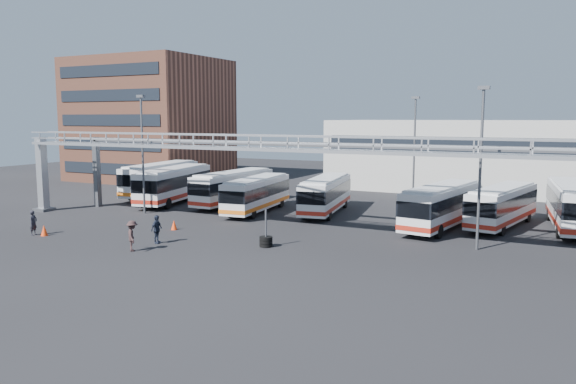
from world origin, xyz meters
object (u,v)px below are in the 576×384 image
at_px(bus_7, 502,205).
at_px(pedestrian_c, 132,236).
at_px(bus_1, 174,183).
at_px(bus_6, 442,205).
at_px(bus_3, 257,193).
at_px(cone_right, 174,225).
at_px(bus_4, 326,193).
at_px(tire_stack, 266,241).
at_px(cone_left, 44,230).
at_px(pedestrian_d, 157,229).
at_px(light_pole_mid, 481,159).
at_px(light_pole_left, 142,148).
at_px(light_pole_back, 414,146).
at_px(bus_8, 572,204).
at_px(bus_2, 233,187).
at_px(bus_0, 161,178).
at_px(pedestrian_a, 33,223).

relative_size(bus_7, pedestrian_c, 5.42).
distance_m(bus_1, bus_6, 26.07).
xyz_separation_m(bus_3, cone_right, (-1.55, -9.62, -1.34)).
bearing_deg(bus_4, bus_7, -8.60).
xyz_separation_m(bus_4, tire_stack, (1.67, -13.66, -1.33)).
distance_m(cone_left, cone_right, 9.01).
height_order(bus_4, pedestrian_d, bus_4).
bearing_deg(light_pole_mid, bus_1, 166.57).
relative_size(bus_4, pedestrian_c, 5.48).
distance_m(light_pole_left, tire_stack, 17.78).
bearing_deg(pedestrian_d, bus_6, -54.89).
bearing_deg(light_pole_back, bus_4, -131.50).
distance_m(light_pole_left, bus_8, 34.60).
xyz_separation_m(light_pole_mid, bus_7, (0.51, 8.63, -4.01)).
height_order(light_pole_back, bus_8, light_pole_back).
height_order(light_pole_back, bus_7, light_pole_back).
height_order(cone_left, cone_right, cone_left).
distance_m(light_pole_back, bus_6, 10.89).
height_order(bus_8, tire_stack, bus_8).
bearing_deg(bus_1, bus_4, -6.55).
bearing_deg(bus_2, bus_8, 4.52).
relative_size(bus_2, pedestrian_d, 5.65).
bearing_deg(bus_0, bus_4, -12.92).
bearing_deg(bus_2, bus_6, -5.32).
xyz_separation_m(bus_0, cone_right, (12.69, -13.83, -1.58)).
xyz_separation_m(bus_7, tire_stack, (-12.78, -14.01, -1.31)).
bearing_deg(pedestrian_c, bus_1, -11.69).
relative_size(bus_0, bus_2, 1.10).
xyz_separation_m(bus_1, bus_4, (15.57, 1.24, -0.18)).
xyz_separation_m(light_pole_left, pedestrian_d, (8.78, -8.80, -4.78)).
bearing_deg(bus_8, light_pole_mid, -125.28).
bearing_deg(bus_6, cone_left, -139.45).
height_order(pedestrian_a, cone_right, pedestrian_a).
bearing_deg(bus_3, pedestrian_a, -126.88).
bearing_deg(cone_left, cone_right, 40.80).
height_order(bus_1, pedestrian_a, bus_1).
bearing_deg(pedestrian_c, bus_4, -58.42).
distance_m(light_pole_left, bus_4, 16.33).
distance_m(bus_3, bus_7, 20.25).
height_order(pedestrian_a, tire_stack, tire_stack).
distance_m(light_pole_mid, bus_1, 30.58).
bearing_deg(cone_left, bus_1, 95.43).
bearing_deg(light_pole_left, bus_1, 104.03).
xyz_separation_m(bus_8, tire_stack, (-17.53, -15.15, -1.51)).
bearing_deg(light_pole_left, light_pole_back, 34.99).
bearing_deg(bus_4, cone_right, -131.06).
bearing_deg(tire_stack, pedestrian_c, -144.91).
xyz_separation_m(pedestrian_d, cone_left, (-8.72, -1.70, -0.57)).
bearing_deg(bus_7, cone_right, -139.64).
bearing_deg(bus_4, pedestrian_a, -139.42).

